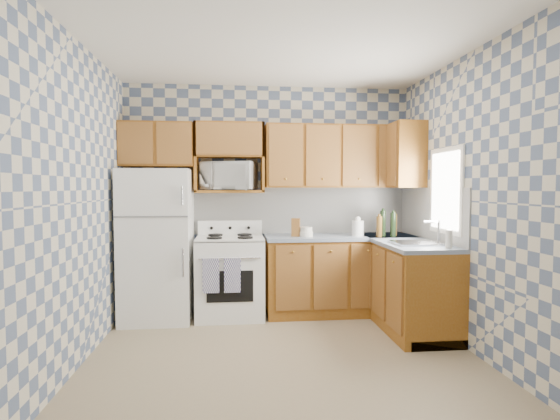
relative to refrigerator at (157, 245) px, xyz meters
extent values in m
plane|color=#867259|center=(1.27, -1.25, -0.84)|extent=(3.40, 3.40, 0.00)
cube|color=slate|center=(1.27, 0.35, 0.51)|extent=(3.40, 0.02, 2.70)
cube|color=slate|center=(2.97, -1.25, 0.51)|extent=(0.02, 3.20, 2.70)
cube|color=silver|center=(1.68, 0.34, 0.36)|extent=(2.60, 0.02, 0.56)
cube|color=silver|center=(2.96, -0.45, 0.36)|extent=(0.02, 1.60, 0.56)
cube|color=white|center=(0.00, 0.00, 0.00)|extent=(0.75, 0.70, 1.68)
cube|color=white|center=(0.80, 0.03, -0.39)|extent=(0.76, 0.65, 0.90)
cube|color=silver|center=(0.80, 0.03, 0.07)|extent=(0.76, 0.65, 0.02)
cube|color=white|center=(0.80, 0.30, 0.16)|extent=(0.76, 0.08, 0.17)
cube|color=navy|center=(0.61, -0.32, -0.29)|extent=(0.18, 0.02, 0.37)
cube|color=navy|center=(0.83, -0.32, -0.29)|extent=(0.18, 0.02, 0.37)
cube|color=brown|center=(2.10, 0.05, -0.40)|extent=(1.75, 0.60, 0.88)
cube|color=brown|center=(2.67, -0.45, -0.40)|extent=(0.60, 1.60, 0.88)
cube|color=slate|center=(2.10, 0.05, 0.06)|extent=(1.77, 0.63, 0.04)
cube|color=slate|center=(2.67, -0.45, 0.06)|extent=(0.63, 1.60, 0.04)
cube|color=brown|center=(2.10, 0.19, 1.01)|extent=(1.75, 0.33, 0.74)
cube|color=brown|center=(-0.02, 0.19, 1.13)|extent=(0.82, 0.33, 0.50)
cube|color=brown|center=(2.81, 0.00, 1.01)|extent=(0.33, 0.70, 0.74)
cube|color=brown|center=(0.80, 0.19, 0.60)|extent=(0.80, 0.33, 0.03)
imported|color=white|center=(0.80, 0.20, 0.77)|extent=(0.68, 0.55, 0.33)
cube|color=#B7B7BC|center=(2.67, -0.80, 0.09)|extent=(0.48, 0.40, 0.03)
cube|color=white|center=(2.96, -0.80, 0.61)|extent=(0.02, 0.66, 0.86)
cylinder|color=black|center=(2.55, -0.11, 0.23)|extent=(0.06, 0.06, 0.30)
cylinder|color=black|center=(2.65, -0.17, 0.22)|extent=(0.06, 0.06, 0.28)
cylinder|color=#593A15|center=(2.70, -0.07, 0.21)|extent=(0.06, 0.06, 0.26)
cylinder|color=#593A15|center=(2.48, -0.19, 0.20)|extent=(0.06, 0.06, 0.24)
cube|color=brown|center=(1.56, -0.01, 0.18)|extent=(0.11, 0.11, 0.21)
cylinder|color=white|center=(2.28, -0.04, 0.17)|extent=(0.14, 0.14, 0.18)
cylinder|color=silver|center=(2.84, -1.12, 0.17)|extent=(0.06, 0.06, 0.17)
camera|label=1|loc=(0.86, -4.96, 0.64)|focal=28.00mm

